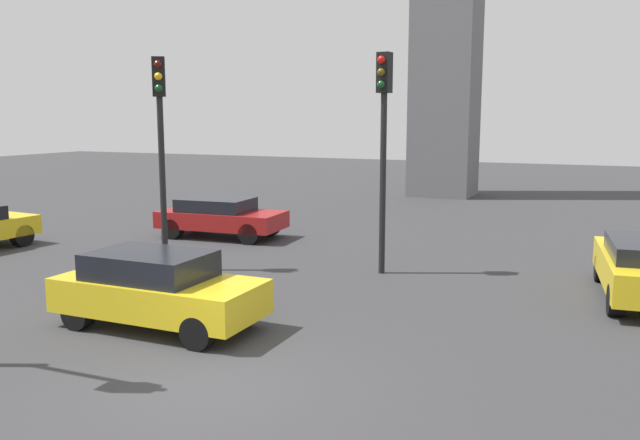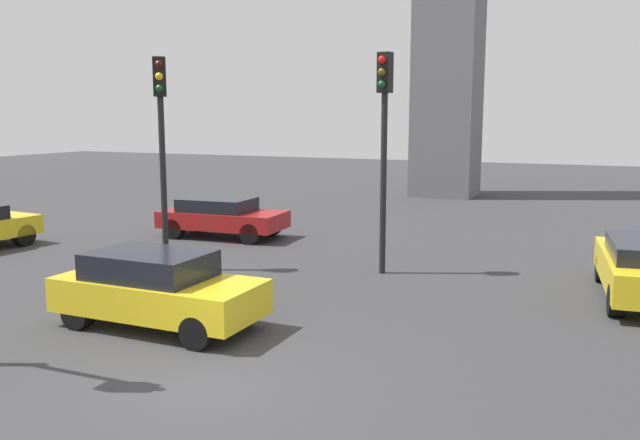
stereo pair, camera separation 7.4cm
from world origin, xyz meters
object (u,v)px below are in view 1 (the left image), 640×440
traffic_light_1 (160,125)px  car_3 (220,216)px  traffic_light_0 (383,123)px  car_2 (157,289)px

traffic_light_1 → car_3: bearing=160.6°
traffic_light_0 → car_3: bearing=-106.4°
traffic_light_1 → car_3: size_ratio=1.30×
traffic_light_1 → car_2: (2.83, -4.02, -3.09)m
traffic_light_0 → traffic_light_1: (-5.39, -2.00, -0.05)m
traffic_light_1 → traffic_light_0: bearing=76.0°
traffic_light_1 → car_3: traffic_light_1 is taller
traffic_light_1 → car_3: 5.82m
traffic_light_0 → car_2: traffic_light_0 is taller
traffic_light_1 → car_2: size_ratio=1.37×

